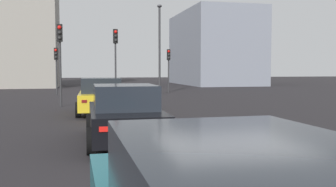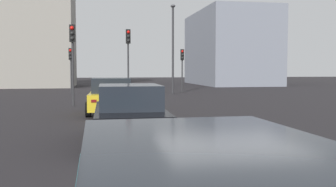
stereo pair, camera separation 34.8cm
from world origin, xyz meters
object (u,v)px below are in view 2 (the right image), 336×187
at_px(traffic_light_near_left, 182,61).
at_px(traffic_light_far_right, 71,61).
at_px(car_black_right_second, 129,115).
at_px(traffic_light_near_right, 128,50).
at_px(traffic_light_far_left, 72,48).
at_px(car_yellow_right_lead, 111,96).
at_px(street_lamp_kerbside, 173,41).

height_order(traffic_light_near_left, traffic_light_far_right, traffic_light_near_left).
distance_m(car_black_right_second, traffic_light_near_left, 21.46).
bearing_deg(traffic_light_far_right, car_black_right_second, 14.05).
xyz_separation_m(traffic_light_near_left, traffic_light_near_right, (-6.27, 4.93, 0.62)).
bearing_deg(traffic_light_far_left, car_yellow_right_lead, 29.58).
xyz_separation_m(traffic_light_far_right, street_lamp_kerbside, (-0.91, -7.77, 1.53)).
relative_size(car_black_right_second, traffic_light_near_left, 1.22).
relative_size(traffic_light_near_right, street_lamp_kerbside, 0.65).
height_order(car_black_right_second, street_lamp_kerbside, street_lamp_kerbside).
relative_size(car_black_right_second, street_lamp_kerbside, 0.63).
bearing_deg(traffic_light_far_right, traffic_light_far_left, 10.29).
distance_m(car_black_right_second, street_lamp_kerbside, 19.66).
height_order(car_yellow_right_lead, traffic_light_near_left, traffic_light_near_left).
bearing_deg(car_black_right_second, traffic_light_near_left, -15.57).
relative_size(traffic_light_near_left, traffic_light_far_right, 1.01).
xyz_separation_m(car_yellow_right_lead, traffic_light_near_left, (13.73, -6.25, 1.84)).
xyz_separation_m(traffic_light_near_left, traffic_light_far_right, (-0.86, 8.91, -0.03)).
height_order(car_yellow_right_lead, car_black_right_second, car_yellow_right_lead).
bearing_deg(traffic_light_near_right, street_lamp_kerbside, 135.89).
xyz_separation_m(traffic_light_near_right, street_lamp_kerbside, (4.49, -3.79, 0.89)).
bearing_deg(traffic_light_near_right, traffic_light_far_right, -147.57).
bearing_deg(traffic_light_near_right, car_yellow_right_lead, -14.00).
xyz_separation_m(traffic_light_far_left, traffic_light_far_right, (9.31, 0.77, -0.50)).
bearing_deg(traffic_light_near_left, traffic_light_near_right, -32.27).
height_order(car_yellow_right_lead, street_lamp_kerbside, street_lamp_kerbside).
xyz_separation_m(traffic_light_far_left, street_lamp_kerbside, (8.40, -7.01, 1.03)).
relative_size(traffic_light_near_left, traffic_light_near_right, 0.80).
distance_m(car_black_right_second, traffic_light_far_left, 10.83).
distance_m(car_yellow_right_lead, traffic_light_far_left, 4.65).
xyz_separation_m(traffic_light_near_left, traffic_light_far_left, (-10.18, 8.14, 0.48)).
bearing_deg(traffic_light_far_left, traffic_light_far_right, -173.73).
distance_m(car_black_right_second, traffic_light_far_right, 19.97).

